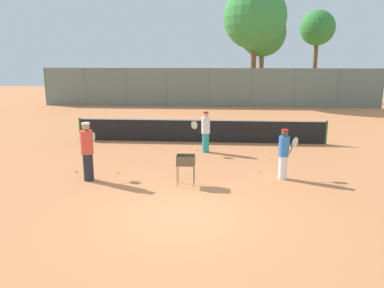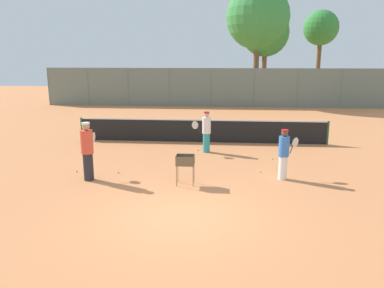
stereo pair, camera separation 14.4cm
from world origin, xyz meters
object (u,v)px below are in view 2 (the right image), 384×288
at_px(tennis_net, 201,130).
at_px(player_white_outfit, 284,154).
at_px(player_yellow_shirt, 206,131).
at_px(ball_cart, 185,162).
at_px(player_red_cap, 87,151).

height_order(tennis_net, player_white_outfit, player_white_outfit).
xyz_separation_m(player_yellow_shirt, ball_cart, (-0.44, -4.10, -0.17)).
distance_m(tennis_net, ball_cart, 5.95).
relative_size(tennis_net, player_yellow_shirt, 6.79).
xyz_separation_m(player_white_outfit, player_red_cap, (-6.24, -0.61, 0.12)).
height_order(tennis_net, player_yellow_shirt, player_yellow_shirt).
height_order(player_red_cap, ball_cart, player_red_cap).
height_order(tennis_net, player_red_cap, player_red_cap).
height_order(player_yellow_shirt, ball_cart, player_yellow_shirt).
relative_size(tennis_net, player_red_cap, 6.11).
bearing_deg(ball_cart, player_red_cap, 176.77).
distance_m(player_white_outfit, player_yellow_shirt, 4.24).
bearing_deg(player_white_outfit, ball_cart, 155.66).
relative_size(player_white_outfit, ball_cart, 1.74).
xyz_separation_m(player_red_cap, player_yellow_shirt, (3.59, 3.92, -0.10)).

